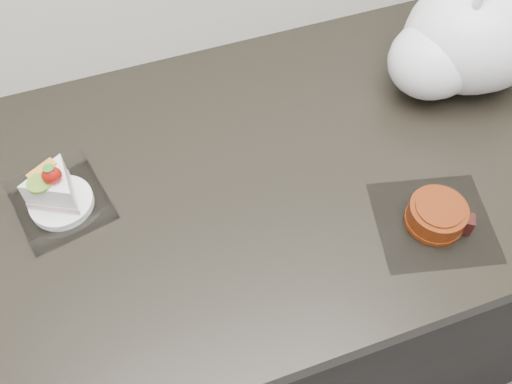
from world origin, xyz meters
name	(u,v)px	position (x,y,z in m)	size (l,w,h in m)	color
counter	(241,298)	(0.00, 1.69, 0.45)	(2.04, 0.64, 0.90)	black
cake_tray	(58,196)	(-0.26, 1.73, 0.93)	(0.16, 0.16, 0.10)	white
mooncake_wrap	(437,217)	(0.26, 1.51, 0.92)	(0.21, 0.20, 0.04)	white
plastic_bag	(472,36)	(0.45, 1.77, 1.00)	(0.35, 0.29, 0.25)	white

